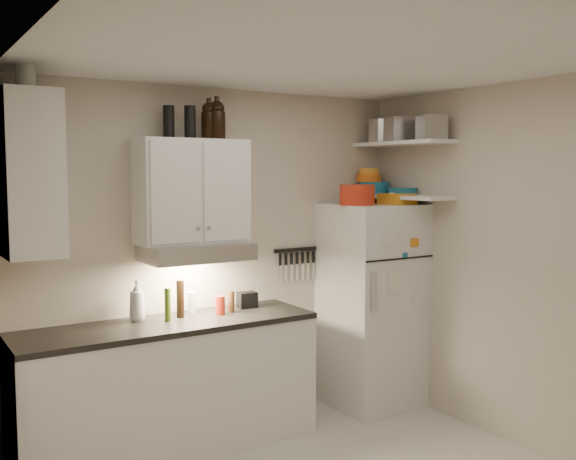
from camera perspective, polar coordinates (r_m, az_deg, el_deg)
ceiling at (r=3.74m, az=4.30°, el=15.13°), size 3.20×3.00×0.02m
back_wall at (r=5.02m, az=-6.15°, el=-2.46°), size 3.20×0.02×2.60m
left_wall at (r=3.09m, az=-20.84°, el=-7.53°), size 0.02×3.00×2.60m
right_wall at (r=4.87m, az=19.61°, el=-2.97°), size 0.02×3.00×2.60m
base_cabinet at (r=4.72m, az=-10.50°, el=-13.73°), size 2.10×0.60×0.88m
countertop at (r=4.60m, az=-10.60°, el=-8.29°), size 2.10×0.62×0.04m
upper_cabinet at (r=4.70m, az=-8.56°, el=3.42°), size 0.80×0.33×0.75m
side_cabinet at (r=4.23m, az=-22.08°, el=4.63°), size 0.33×0.55×1.00m
range_hood at (r=4.67m, az=-8.16°, el=-1.94°), size 0.76×0.46×0.12m
fridge at (r=5.48m, az=7.44°, el=-6.60°), size 0.70×0.68×1.70m
shelf_hi at (r=5.41m, az=10.17°, el=7.59°), size 0.30×0.95×0.03m
shelf_lo at (r=5.40m, az=10.10°, el=2.92°), size 0.30×0.95×0.03m
knife_strip at (r=5.34m, az=0.72°, el=-1.76°), size 0.42×0.02×0.03m
dutch_oven at (r=5.17m, az=6.16°, el=3.13°), size 0.29×0.29×0.17m
book_stack at (r=5.35m, az=9.66°, el=2.74°), size 0.22×0.27×0.09m
spice_jar at (r=5.38m, az=9.25°, el=2.79°), size 0.07×0.07×0.09m
stock_pot at (r=5.60m, az=8.53°, el=8.67°), size 0.28×0.28×0.19m
tin_a at (r=5.39m, az=9.87°, el=8.81°), size 0.23×0.22×0.20m
tin_b at (r=5.18m, az=12.64°, el=8.86°), size 0.24×0.24×0.19m
bowl_teal at (r=5.62m, az=7.69°, el=3.73°), size 0.27×0.27×0.11m
bowl_orange at (r=5.63m, az=7.19°, el=4.60°), size 0.21×0.21×0.06m
bowl_yellow at (r=5.63m, az=7.19°, el=5.20°), size 0.17×0.17×0.05m
plates at (r=5.47m, az=10.15°, el=3.42°), size 0.25×0.25×0.06m
growler_a at (r=4.77m, az=-7.02°, el=9.65°), size 0.13×0.13×0.28m
growler_b at (r=4.76m, az=-6.32°, el=9.72°), size 0.14×0.14×0.29m
thermos_a at (r=4.67m, az=-8.71°, el=9.45°), size 0.11×0.11×0.23m
thermos_b at (r=4.68m, az=-10.56°, el=9.41°), size 0.09×0.09×0.23m
side_jar at (r=4.24m, az=-22.29°, el=12.47°), size 0.16×0.16×0.16m
soap_bottle at (r=4.65m, az=-13.28°, el=-5.94°), size 0.15×0.15×0.32m
pepper_mill at (r=4.83m, az=-5.09°, el=-6.34°), size 0.05×0.05×0.16m
oil_bottle at (r=4.60m, az=-10.65°, el=-6.54°), size 0.06×0.06×0.24m
vinegar_bottle at (r=4.69m, az=-9.55°, el=-6.05°), size 0.07×0.07×0.27m
clear_bottle at (r=4.80m, az=-8.55°, el=-6.44°), size 0.07×0.07×0.16m
red_jar at (r=4.76m, az=-6.04°, el=-6.67°), size 0.08×0.08×0.14m
caddy at (r=4.99m, az=-3.65°, el=-6.21°), size 0.15×0.11×0.12m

